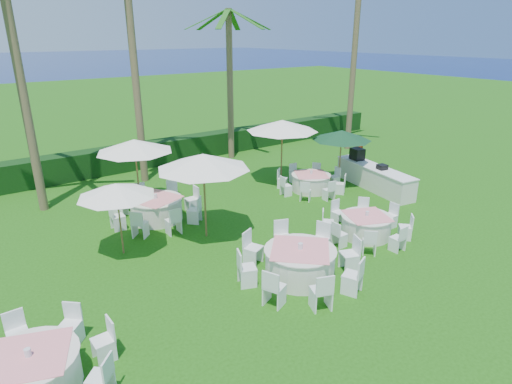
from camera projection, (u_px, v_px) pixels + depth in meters
ground at (269, 274)px, 11.97m from camera, size 120.00×120.00×0.00m
hedge at (119, 159)px, 20.85m from camera, size 34.00×1.00×1.20m
banquet_table_a at (32, 372)px, 7.96m from camera, size 3.08×3.08×0.94m
banquet_table_b at (300, 262)px, 11.70m from camera, size 3.37×3.37×1.03m
banquet_table_c at (366, 225)px, 14.12m from camera, size 2.89×2.89×0.89m
banquet_table_e at (157, 208)px, 15.36m from camera, size 3.27×3.27×0.99m
banquet_table_f at (311, 182)px, 18.26m from camera, size 2.91×2.91×0.89m
umbrella_a at (116, 190)px, 12.41m from camera, size 2.28×2.28×2.27m
umbrella_b at (203, 161)px, 13.35m from camera, size 2.98×2.98×2.83m
umbrella_c at (134, 146)px, 15.83m from camera, size 2.84×2.84×2.68m
umbrella_d at (282, 126)px, 18.65m from camera, size 3.16×3.16×2.81m
umbrella_green at (342, 135)px, 18.34m from camera, size 2.57×2.57×2.46m
buffet_table at (374, 176)px, 18.51m from camera, size 1.62×4.30×1.50m
staff_person at (358, 154)px, 20.49m from camera, size 0.71×0.51×1.80m
palm_b at (21, 83)px, 14.78m from camera, size 4.21×4.38×8.56m
palm_c at (133, 51)px, 17.69m from camera, size 4.13×4.40×10.35m
palm_d at (230, 78)px, 21.89m from camera, size 4.31×4.33×7.51m
palm_e at (355, 46)px, 23.15m from camera, size 4.38×4.23×10.45m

